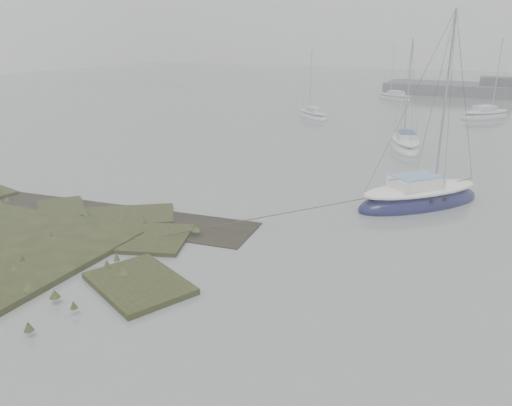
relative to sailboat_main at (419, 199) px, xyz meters
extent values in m
plane|color=slate|center=(-7.58, 18.01, -0.30)|extent=(160.00, 160.00, 0.00)
cube|color=#424247|center=(2.42, 49.01, 1.10)|extent=(4.00, 3.00, 2.20)
ellipsoid|color=#11113C|center=(0.01, 0.01, -0.18)|extent=(6.24, 6.59, 1.66)
ellipsoid|color=white|center=(0.01, 0.01, 0.48)|extent=(5.32, 5.64, 0.47)
cube|color=white|center=(-0.19, -0.21, 0.89)|extent=(2.66, 2.73, 0.49)
cube|color=#6E95C1|center=(-0.19, -0.21, 1.17)|extent=(2.46, 2.51, 0.08)
cylinder|color=#939399|center=(0.60, 0.67, 4.74)|extent=(0.11, 0.11, 7.82)
cylinder|color=#939399|center=(-0.32, -0.35, 1.17)|extent=(1.89, 2.10, 0.09)
ellipsoid|color=silver|center=(-2.82, 12.52, -0.20)|extent=(3.58, 6.08, 1.40)
ellipsoid|color=silver|center=(-2.82, 12.52, 0.36)|extent=(3.00, 5.26, 0.40)
cube|color=silver|center=(-2.74, 12.28, 0.71)|extent=(1.79, 2.27, 0.41)
cube|color=navy|center=(-2.74, 12.28, 0.94)|extent=(1.66, 2.08, 0.07)
cylinder|color=#939399|center=(-3.05, 13.23, 3.95)|extent=(0.09, 0.09, 6.60)
cylinder|color=#939399|center=(-2.69, 12.13, 0.94)|extent=(0.78, 2.22, 0.07)
ellipsoid|color=silver|center=(-13.39, 22.62, -0.22)|extent=(4.65, 4.46, 1.18)
ellipsoid|color=silver|center=(-13.39, 22.62, 0.26)|extent=(3.97, 3.80, 0.33)
cube|color=silver|center=(-13.24, 22.48, 0.55)|extent=(1.93, 1.89, 0.35)
cube|color=silver|center=(-13.24, 22.48, 0.74)|extent=(1.78, 1.75, 0.06)
cylinder|color=#939399|center=(-13.85, 23.04, 3.27)|extent=(0.08, 0.08, 5.54)
cylinder|color=#939399|center=(-13.13, 22.39, 0.74)|extent=(1.47, 1.36, 0.06)
ellipsoid|color=#A7AAB0|center=(1.97, 29.43, -0.20)|extent=(5.25, 5.60, 1.41)
ellipsoid|color=silver|center=(1.97, 29.43, 0.36)|extent=(4.47, 4.79, 0.40)
cube|color=silver|center=(1.80, 29.24, 0.71)|extent=(2.24, 2.31, 0.41)
cube|color=silver|center=(1.80, 29.24, 0.94)|extent=(2.07, 2.13, 0.07)
cylinder|color=#939399|center=(2.46, 29.99, 3.96)|extent=(0.09, 0.09, 6.62)
cylinder|color=#939399|center=(1.69, 29.12, 0.94)|extent=(1.58, 1.79, 0.07)
ellipsoid|color=#A0A4A9|center=(-8.80, 40.07, -0.21)|extent=(5.35, 4.25, 1.27)
ellipsoid|color=white|center=(-8.80, 40.07, 0.30)|extent=(4.59, 3.60, 0.36)
cube|color=white|center=(-8.61, 39.95, 0.61)|extent=(2.12, 1.91, 0.37)
cube|color=#B3B5BE|center=(-8.61, 39.95, 0.82)|extent=(1.95, 1.76, 0.06)
cylinder|color=#939399|center=(-9.37, 40.43, 3.55)|extent=(0.08, 0.08, 5.98)
cylinder|color=#939399|center=(-8.48, 39.87, 0.82)|extent=(1.81, 1.17, 0.07)
camera|label=1|loc=(2.74, -24.09, 7.64)|focal=35.00mm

